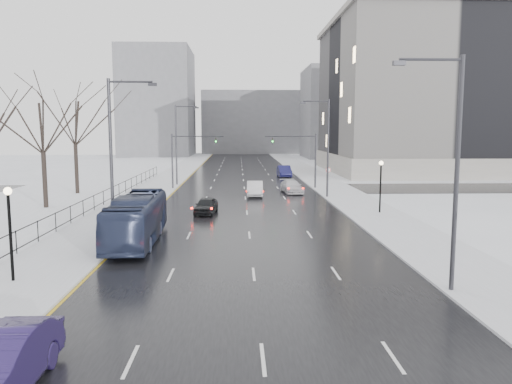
{
  "coord_description": "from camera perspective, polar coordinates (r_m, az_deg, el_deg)",
  "views": [
    {
      "loc": [
        -0.73,
        -10.41,
        6.98
      ],
      "look_at": [
        0.56,
        25.3,
        2.5
      ],
      "focal_mm": 35.0,
      "sensor_mm": 36.0,
      "label": 1
    }
  ],
  "objects": [
    {
      "name": "sedan_right_near",
      "position": [
        52.35,
        -0.13,
        0.39
      ],
      "size": [
        1.79,
        4.76,
        1.55
      ],
      "primitive_type": "imported",
      "rotation": [
        0.0,
        0.0,
        -0.03
      ],
      "color": "silver",
      "rests_on": "road"
    },
    {
      "name": "road",
      "position": [
        70.76,
        -1.47,
        1.5
      ],
      "size": [
        16.0,
        150.0,
        0.04
      ],
      "primitive_type": "cube",
      "color": "black",
      "rests_on": "ground"
    },
    {
      "name": "sedan_right_far",
      "position": [
        55.03,
        4.09,
        0.62
      ],
      "size": [
        2.56,
        5.03,
        1.4
      ],
      "primitive_type": "imported",
      "rotation": [
        0.0,
        0.0,
        0.13
      ],
      "color": "silver",
      "rests_on": "road"
    },
    {
      "name": "tree_park_e",
      "position": [
        57.57,
        -19.72,
        -0.24
      ],
      "size": [
        9.45,
        9.45,
        13.5
      ],
      "primitive_type": null,
      "color": "black",
      "rests_on": "ground"
    },
    {
      "name": "tree_park_d",
      "position": [
        48.08,
        -22.84,
        -1.76
      ],
      "size": [
        8.75,
        8.75,
        12.5
      ],
      "primitive_type": null,
      "color": "black",
      "rests_on": "ground"
    },
    {
      "name": "streetlight_r_near",
      "position": [
        22.31,
        21.48,
        3.15
      ],
      "size": [
        2.95,
        0.25,
        10.0
      ],
      "color": "#2D2D33",
      "rests_on": "ground"
    },
    {
      "name": "streetlight_l_near",
      "position": [
        31.33,
        -15.84,
        4.38
      ],
      "size": [
        2.95,
        0.25,
        10.0
      ],
      "color": "#2D2D33",
      "rests_on": "ground"
    },
    {
      "name": "civic_building",
      "position": [
        89.92,
        21.65,
        9.35
      ],
      "size": [
        41.0,
        31.0,
        24.8
      ],
      "color": "gray",
      "rests_on": "ground"
    },
    {
      "name": "lamppost_l",
      "position": [
        24.98,
        -26.34,
        -2.91
      ],
      "size": [
        0.36,
        0.36,
        4.28
      ],
      "color": "black",
      "rests_on": "sidewalk_left"
    },
    {
      "name": "iron_fence",
      "position": [
        42.66,
        -18.76,
        -1.42
      ],
      "size": [
        0.06,
        70.0,
        1.3
      ],
      "color": "black",
      "rests_on": "sidewalk_left"
    },
    {
      "name": "streetlight_l_far",
      "position": [
        62.86,
        -8.91,
        5.82
      ],
      "size": [
        2.95,
        0.25,
        10.0
      ],
      "color": "#2D2D33",
      "rests_on": "ground"
    },
    {
      "name": "sedan_right_distant",
      "position": [
        73.5,
        3.24,
        2.38
      ],
      "size": [
        1.93,
        5.15,
        1.68
      ],
      "primitive_type": "imported",
      "rotation": [
        0.0,
        0.0,
        0.03
      ],
      "color": "#1A1A50",
      "rests_on": "road"
    },
    {
      "name": "cross_road",
      "position": [
        58.83,
        -1.34,
        0.35
      ],
      "size": [
        130.0,
        10.0,
        0.04
      ],
      "primitive_type": "cube",
      "color": "black",
      "rests_on": "ground"
    },
    {
      "name": "bldg_far_right",
      "position": [
        128.72,
        10.96,
        8.81
      ],
      "size": [
        24.0,
        20.0,
        22.0
      ],
      "primitive_type": "cube",
      "color": "slate",
      "rests_on": "ground"
    },
    {
      "name": "mast_signal_right",
      "position": [
        59.03,
        5.8,
        4.32
      ],
      "size": [
        6.1,
        0.33,
        6.5
      ],
      "color": "#2D2D33",
      "rests_on": "ground"
    },
    {
      "name": "bldg_far_left",
      "position": [
        137.25,
        -11.15,
        9.95
      ],
      "size": [
        18.0,
        22.0,
        28.0
      ],
      "primitive_type": "cube",
      "color": "slate",
      "rests_on": "ground"
    },
    {
      "name": "bldg_far_center",
      "position": [
        150.5,
        -0.27,
        7.92
      ],
      "size": [
        30.0,
        18.0,
        18.0
      ],
      "primitive_type": "cube",
      "color": "slate",
      "rests_on": "ground"
    },
    {
      "name": "sidewalk_left",
      "position": [
        71.42,
        -9.92,
        1.5
      ],
      "size": [
        5.0,
        150.0,
        0.16
      ],
      "primitive_type": "cube",
      "color": "silver",
      "rests_on": "ground"
    },
    {
      "name": "park_strip",
      "position": [
        73.32,
        -17.3,
        1.41
      ],
      "size": [
        14.0,
        150.0,
        0.12
      ],
      "primitive_type": "cube",
      "color": "white",
      "rests_on": "ground"
    },
    {
      "name": "mast_signal_left",
      "position": [
        58.85,
        -8.52,
        4.27
      ],
      "size": [
        6.1,
        0.33,
        6.5
      ],
      "color": "#2D2D33",
      "rests_on": "ground"
    },
    {
      "name": "sedan_center_near",
      "position": [
        41.55,
        -5.72,
        -1.55
      ],
      "size": [
        2.08,
        4.15,
        1.36
      ],
      "primitive_type": "imported",
      "rotation": [
        0.0,
        0.0,
        -0.12
      ],
      "color": "black",
      "rests_on": "road"
    },
    {
      "name": "streetlight_r_mid",
      "position": [
        51.21,
        7.98,
        5.56
      ],
      "size": [
        2.95,
        0.25,
        10.0
      ],
      "color": "#2D2D33",
      "rests_on": "ground"
    },
    {
      "name": "sidewalk_right",
      "position": [
        71.63,
        6.97,
        1.57
      ],
      "size": [
        5.0,
        150.0,
        0.16
      ],
      "primitive_type": "cube",
      "color": "silver",
      "rests_on": "ground"
    },
    {
      "name": "lamppost_r_mid",
      "position": [
        42.27,
        14.06,
        1.45
      ],
      "size": [
        0.36,
        0.36,
        4.28
      ],
      "color": "black",
      "rests_on": "sidewalk_right"
    },
    {
      "name": "bus",
      "position": [
        31.74,
        -13.44,
        -2.99
      ],
      "size": [
        2.75,
        10.55,
        2.92
      ],
      "primitive_type": "imported",
      "rotation": [
        0.0,
        0.0,
        0.03
      ],
      "color": "#27304D",
      "rests_on": "road"
    },
    {
      "name": "no_uturn_sign",
      "position": [
        55.51,
        8.25,
        2.24
      ],
      "size": [
        0.6,
        0.06,
        2.7
      ],
      "color": "#2D2D33",
      "rests_on": "sidewalk_right"
    }
  ]
}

